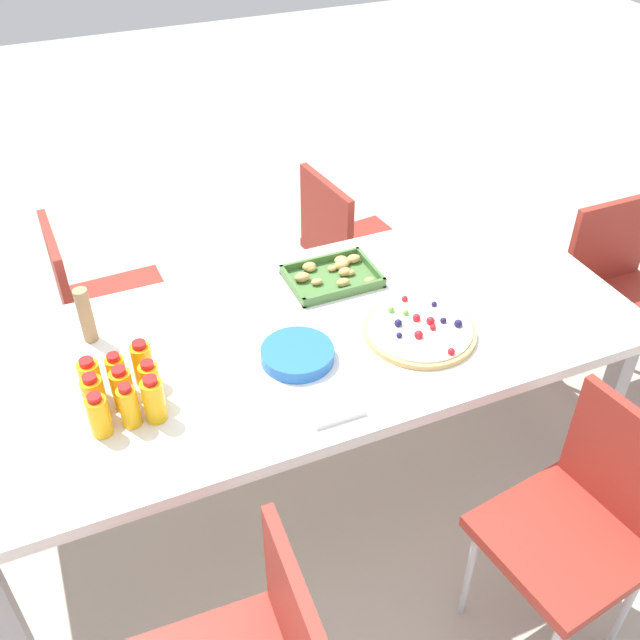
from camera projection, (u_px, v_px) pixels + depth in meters
name	position (u px, v px, depth m)	size (l,w,h in m)	color
ground_plane	(305.00, 487.00, 2.68)	(12.00, 12.00, 0.00)	#B2A899
party_table	(302.00, 350.00, 2.26)	(2.14, 0.91, 0.73)	white
chair_far_left	(100.00, 300.00, 2.76)	(0.42, 0.42, 0.83)	maroon
chair_near_right	(585.00, 519.00, 1.97)	(0.45, 0.45, 0.83)	maroon
chair_end	(620.00, 288.00, 2.82)	(0.40, 0.40, 0.83)	maroon
chair_far_right	(349.00, 245.00, 3.08)	(0.44, 0.44, 0.83)	maroon
juice_bottle_0	(99.00, 415.00, 1.86)	(0.06, 0.06, 0.14)	#FAAF14
juice_bottle_1	(129.00, 406.00, 1.89)	(0.05, 0.05, 0.14)	#F8AF14
juice_bottle_2	(154.00, 400.00, 1.90)	(0.06, 0.06, 0.15)	#F9AF14
juice_bottle_3	(95.00, 397.00, 1.91)	(0.06, 0.06, 0.15)	#F9AB14
juice_bottle_4	(123.00, 389.00, 1.94)	(0.06, 0.06, 0.14)	#F8AA14
juice_bottle_5	(151.00, 383.00, 1.96)	(0.05, 0.05, 0.14)	#FAAE14
juice_bottle_6	(91.00, 380.00, 1.97)	(0.06, 0.06, 0.14)	#FAAC14
juice_bottle_7	(117.00, 374.00, 1.99)	(0.05, 0.05, 0.13)	#F9AC14
juice_bottle_8	(143.00, 364.00, 2.02)	(0.06, 0.06, 0.15)	#FAAE14
fruit_pizza	(420.00, 330.00, 2.22)	(0.35, 0.35, 0.05)	tan
snack_tray	(333.00, 275.00, 2.46)	(0.30, 0.22, 0.04)	#477238
plate_stack	(297.00, 354.00, 2.12)	(0.22, 0.22, 0.04)	blue
napkin_stack	(331.00, 403.00, 1.98)	(0.15, 0.15, 0.02)	white
cardboard_tube	(86.00, 315.00, 2.15)	(0.04, 0.04, 0.19)	#9E7A56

